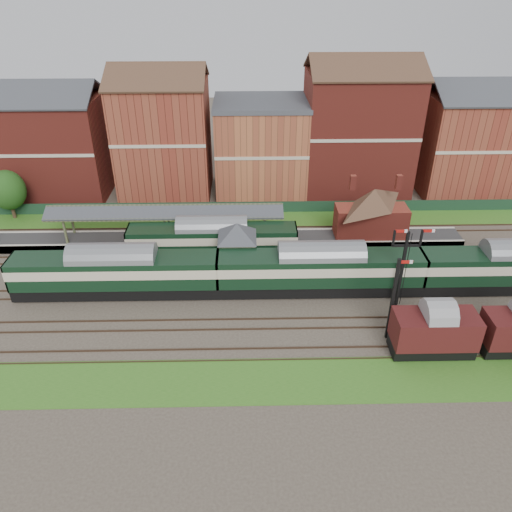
{
  "coord_description": "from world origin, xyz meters",
  "views": [
    {
      "loc": [
        -2.07,
        -40.31,
        28.41
      ],
      "look_at": [
        -1.15,
        2.0,
        3.0
      ],
      "focal_mm": 35.0,
      "sensor_mm": 36.0,
      "label": 1
    }
  ],
  "objects_px": {
    "signal_box": "(237,248)",
    "dmu_train": "(320,269)",
    "semaphore_bracket": "(403,265)",
    "goods_van_a": "(434,331)",
    "platform_railcar": "(212,239)"
  },
  "relations": [
    {
      "from": "semaphore_bracket",
      "to": "platform_railcar",
      "type": "relative_size",
      "value": 0.45
    },
    {
      "from": "platform_railcar",
      "to": "signal_box",
      "type": "bearing_deg",
      "value": -50.08
    },
    {
      "from": "semaphore_bracket",
      "to": "signal_box",
      "type": "bearing_deg",
      "value": 159.08
    },
    {
      "from": "semaphore_bracket",
      "to": "goods_van_a",
      "type": "xyz_separation_m",
      "value": [
        1.11,
        -6.5,
        -2.33
      ]
    },
    {
      "from": "dmu_train",
      "to": "goods_van_a",
      "type": "bearing_deg",
      "value": -47.79
    },
    {
      "from": "signal_box",
      "to": "semaphore_bracket",
      "type": "distance_m",
      "value": 16.16
    },
    {
      "from": "signal_box",
      "to": "platform_railcar",
      "type": "xyz_separation_m",
      "value": [
        -2.72,
        3.25,
        -0.76
      ]
    },
    {
      "from": "signal_box",
      "to": "goods_van_a",
      "type": "bearing_deg",
      "value": -37.19
    },
    {
      "from": "signal_box",
      "to": "dmu_train",
      "type": "bearing_deg",
      "value": -22.16
    },
    {
      "from": "goods_van_a",
      "to": "dmu_train",
      "type": "bearing_deg",
      "value": 132.21
    },
    {
      "from": "dmu_train",
      "to": "goods_van_a",
      "type": "xyz_separation_m",
      "value": [
        8.16,
        -9.0,
        -0.34
      ]
    },
    {
      "from": "signal_box",
      "to": "goods_van_a",
      "type": "relative_size",
      "value": 0.89
    },
    {
      "from": "platform_railcar",
      "to": "goods_van_a",
      "type": "xyz_separation_m",
      "value": [
        18.86,
        -15.5,
        -0.13
      ]
    },
    {
      "from": "goods_van_a",
      "to": "semaphore_bracket",
      "type": "bearing_deg",
      "value": 99.66
    },
    {
      "from": "signal_box",
      "to": "dmu_train",
      "type": "relative_size",
      "value": 0.1
    }
  ]
}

